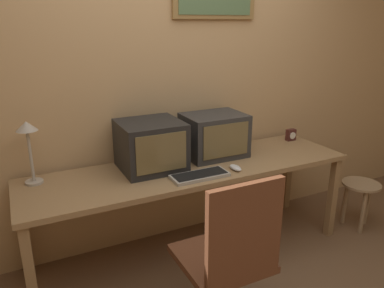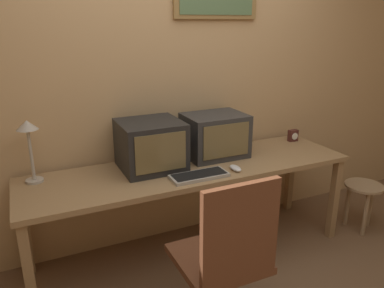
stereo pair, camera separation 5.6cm
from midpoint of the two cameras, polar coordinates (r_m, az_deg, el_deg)
wall_back at (r=2.86m, az=-3.98°, el=10.30°), size 8.00×0.08×2.60m
desk at (r=2.69m, az=-0.60°, el=-4.73°), size 2.36×0.64×0.71m
monitor_left at (r=2.60m, az=-6.93°, el=-0.21°), size 0.42×0.41×0.34m
monitor_right at (r=2.84m, az=2.82°, el=1.35°), size 0.45×0.35×0.32m
keyboard_main at (r=2.48m, az=0.55°, el=-4.82°), size 0.39×0.16×0.03m
mouse_near_keyboard at (r=2.61m, az=6.03°, el=-3.62°), size 0.06×0.12×0.03m
desk_clock at (r=3.34m, az=14.37°, el=1.35°), size 0.08×0.05×0.10m
desk_lamp at (r=2.52m, az=-24.31°, el=0.87°), size 0.13×0.13×0.41m
office_chair at (r=2.09m, az=4.61°, el=-18.83°), size 0.47×0.47×1.00m
side_stool at (r=3.48m, az=23.81°, el=-6.98°), size 0.31×0.31×0.41m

